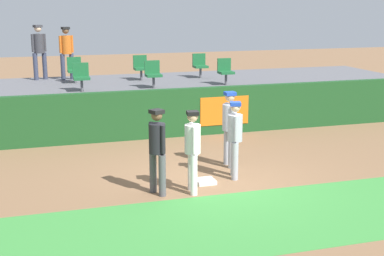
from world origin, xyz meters
TOP-DOWN VIEW (x-y plane):
  - ground_plane at (0.00, 0.00)m, footprint 60.00×60.00m
  - grass_foreground_strip at (0.00, -2.30)m, footprint 18.00×2.80m
  - first_base at (-0.18, -0.13)m, footprint 0.40×0.40m
  - player_fielder_home at (-0.61, -0.59)m, footprint 0.37×0.53m
  - player_runner_visitor at (0.55, 0.04)m, footprint 0.41×0.46m
  - player_coach_visitor at (0.74, 0.88)m, footprint 0.35×0.50m
  - player_umpire at (-1.32, -0.49)m, footprint 0.44×0.46m
  - field_wall at (0.01, 4.07)m, footprint 18.00×0.26m
  - bleacher_platform at (0.00, 6.65)m, footprint 18.00×4.80m
  - seat_front_center at (-0.03, 5.52)m, footprint 0.47×0.44m
  - seat_back_right at (2.06, 7.32)m, footprint 0.47×0.44m
  - seat_front_right at (2.34, 5.52)m, footprint 0.45×0.44m
  - seat_front_left at (-2.22, 5.52)m, footprint 0.47×0.44m
  - seat_back_left at (-2.26, 7.32)m, footprint 0.45×0.44m
  - seat_back_center at (-0.05, 7.32)m, footprint 0.47×0.44m
  - spectator_hooded at (-3.32, 8.45)m, footprint 0.49×0.46m
  - spectator_capped at (-2.43, 8.19)m, footprint 0.48×0.42m

SIDE VIEW (x-z plane):
  - ground_plane at x=0.00m, z-range 0.00..0.00m
  - grass_foreground_strip at x=0.00m, z-range 0.00..0.01m
  - first_base at x=-0.18m, z-range 0.00..0.08m
  - bleacher_platform at x=0.00m, z-range 0.00..1.23m
  - field_wall at x=0.01m, z-range 0.00..1.40m
  - player_fielder_home at x=-0.61m, z-range 0.13..1.84m
  - player_runner_visitor at x=0.55m, z-range 0.14..1.85m
  - player_umpire at x=-1.32m, z-range 0.14..1.89m
  - player_coach_visitor at x=0.74m, z-range 0.14..1.94m
  - seat_front_right at x=2.34m, z-range 1.28..2.12m
  - seat_back_left at x=-2.26m, z-range 1.28..2.12m
  - seat_back_center at x=-0.05m, z-range 1.28..2.12m
  - seat_back_right at x=2.06m, z-range 1.28..2.12m
  - seat_front_center at x=-0.03m, z-range 1.28..2.12m
  - seat_front_left at x=-2.22m, z-range 1.28..2.12m
  - spectator_capped at x=-2.43m, z-range 1.37..3.15m
  - spectator_hooded at x=-3.32m, z-range 1.37..3.22m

